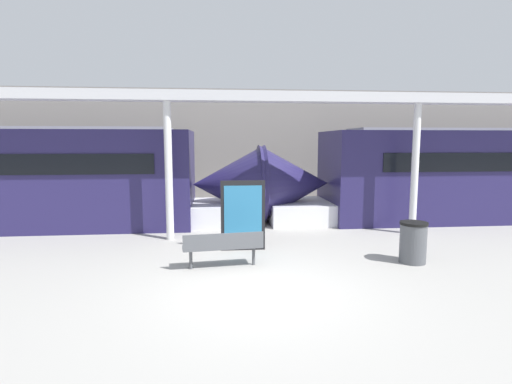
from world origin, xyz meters
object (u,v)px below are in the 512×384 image
train_right (14,180)px  support_column_near (169,172)px  trash_bin (413,242)px  poster_board (243,215)px  support_column_far (415,170)px  bench_near (223,245)px

train_right → support_column_near: support_column_near is taller
train_right → trash_bin: (10.89, -4.99, -1.04)m
poster_board → support_column_near: 2.59m
poster_board → support_column_near: (-1.97, 1.33, 1.02)m
train_right → support_column_far: (12.28, -2.22, 0.40)m
bench_near → poster_board: 1.55m
support_column_near → train_right: bearing=156.6°
train_right → poster_board: train_right is taller
bench_near → support_column_near: size_ratio=0.46×
train_right → poster_board: 7.97m
trash_bin → support_column_far: bearing=63.3°
train_right → bench_near: size_ratio=9.00×
bench_near → support_column_far: 6.47m
support_column_far → support_column_near: bearing=180.0°
support_column_near → support_column_far: (7.14, 0.00, 0.00)m
train_right → bench_near: (6.59, -4.95, -1.02)m
bench_near → poster_board: size_ratio=1.00×
support_column_far → train_right: bearing=169.7°
train_right → trash_bin: size_ratio=17.05×
train_right → poster_board: (7.11, -3.55, -0.62)m
poster_board → support_column_far: bearing=14.4°
train_right → support_column_near: size_ratio=4.17×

